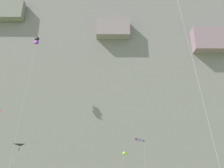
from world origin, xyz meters
name	(u,v)px	position (x,y,z in m)	size (l,w,h in m)	color
cliff_face	(112,69)	(0.01, 59.28, 34.97)	(180.00, 32.68, 69.92)	slate
kite_box_high_left	(37,41)	(-17.24, 37.07, 31.11)	(0.99, 4.99, 32.01)	black
kite_windsock_low_left	(125,154)	(1.73, 32.14, 6.55)	(3.28, 7.59, 6.84)	#8CCC33
kite_delta_upper_right	(19,150)	(-15.57, 31.85, 7.07)	(2.77, 2.77, 7.38)	black
kite_banner_far_left	(141,145)	(4.29, 31.40, 7.87)	(1.86, 4.06, 8.84)	black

